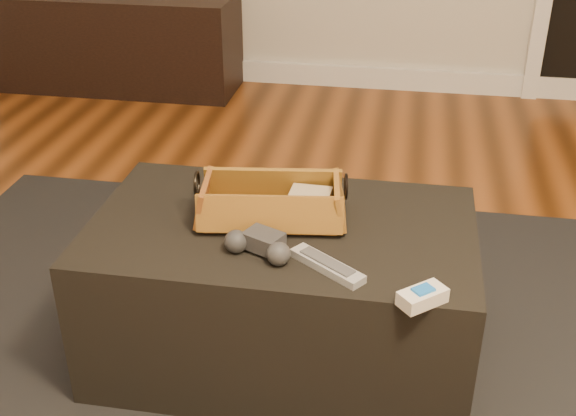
% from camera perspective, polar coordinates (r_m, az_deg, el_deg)
% --- Properties ---
extents(baseboard, '(5.00, 0.04, 0.12)m').
position_cam_1_polar(baseboard, '(4.18, 6.82, 10.18)').
color(baseboard, white).
rests_on(baseboard, floor).
extents(media_cabinet, '(1.33, 0.45, 0.52)m').
position_cam_1_polar(media_cabinet, '(4.23, -13.33, 12.68)').
color(media_cabinet, black).
rests_on(media_cabinet, floor).
extents(area_rug, '(2.60, 2.00, 0.01)m').
position_cam_1_polar(area_rug, '(2.08, -0.70, -12.20)').
color(area_rug, black).
rests_on(area_rug, floor).
extents(ottoman, '(1.00, 0.60, 0.42)m').
position_cam_1_polar(ottoman, '(1.99, -0.47, -6.54)').
color(ottoman, black).
rests_on(ottoman, area_rug).
extents(tv_remote, '(0.21, 0.09, 0.02)m').
position_cam_1_polar(tv_remote, '(1.87, -1.93, -0.46)').
color(tv_remote, black).
rests_on(tv_remote, wicker_basket).
extents(cloth_bundle, '(0.11, 0.08, 0.06)m').
position_cam_1_polar(cloth_bundle, '(1.90, 1.80, 0.59)').
color(cloth_bundle, tan).
rests_on(cloth_bundle, wicker_basket).
extents(wicker_basket, '(0.41, 0.25, 0.14)m').
position_cam_1_polar(wicker_basket, '(1.87, -1.32, 0.31)').
color(wicker_basket, '#9C6023').
rests_on(wicker_basket, ottoman).
extents(game_controller, '(0.18, 0.13, 0.06)m').
position_cam_1_polar(game_controller, '(1.73, -2.25, -2.93)').
color(game_controller, '#2C2C2F').
rests_on(game_controller, ottoman).
extents(silver_remote, '(0.19, 0.16, 0.02)m').
position_cam_1_polar(silver_remote, '(1.69, 3.11, -4.54)').
color(silver_remote, '#A9ABB1').
rests_on(silver_remote, ottoman).
extents(cream_gadget, '(0.12, 0.11, 0.04)m').
position_cam_1_polar(cream_gadget, '(1.60, 10.58, -6.90)').
color(cream_gadget, silver).
rests_on(cream_gadget, ottoman).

